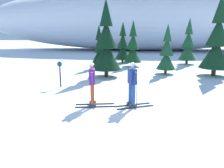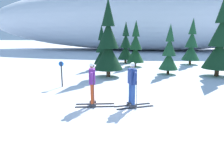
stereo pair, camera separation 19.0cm
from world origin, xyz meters
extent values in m
plane|color=white|center=(0.00, 0.00, 0.00)|extent=(120.00, 120.00, 0.00)
cube|color=black|center=(-0.39, -0.46, 0.01)|extent=(1.61, 0.38, 0.03)
cube|color=black|center=(-0.33, -0.80, 0.01)|extent=(1.61, 0.38, 0.03)
cube|color=#38383D|center=(-0.49, -0.47, 0.09)|extent=(0.30, 0.19, 0.12)
cube|color=#38383D|center=(-0.43, -0.82, 0.09)|extent=(0.30, 0.19, 0.12)
cylinder|color=#DB471E|center=(-0.49, -0.47, 0.55)|extent=(0.15, 0.15, 0.81)
cylinder|color=#DB471E|center=(-0.43, -0.82, 0.55)|extent=(0.15, 0.15, 0.81)
cube|color=#6B2889|center=(-0.46, -0.65, 1.26)|extent=(0.31, 0.48, 0.60)
cylinder|color=#6B2889|center=(-0.51, -0.38, 1.21)|extent=(0.15, 0.29, 0.58)
cylinder|color=#6B2889|center=(-0.42, -0.91, 1.21)|extent=(0.15, 0.29, 0.58)
sphere|color=#A37556|center=(-0.46, -0.65, 1.68)|extent=(0.19, 0.19, 0.19)
sphere|color=white|center=(-0.46, -0.65, 1.71)|extent=(0.21, 0.21, 0.21)
cube|color=black|center=(-0.38, -0.63, 1.69)|extent=(0.06, 0.15, 0.07)
cylinder|color=#2D2D33|center=(-0.46, -0.28, 0.60)|extent=(0.02, 0.02, 1.21)
cylinder|color=#2D2D33|center=(-0.46, -0.28, 0.06)|extent=(0.07, 0.07, 0.01)
cylinder|color=#2D2D33|center=(-0.34, -0.99, 0.60)|extent=(0.02, 0.02, 1.21)
cylinder|color=#2D2D33|center=(-0.34, -0.99, 0.06)|extent=(0.07, 0.07, 0.01)
cube|color=black|center=(1.18, -0.40, 0.01)|extent=(1.50, 0.71, 0.03)
cube|color=black|center=(1.31, -0.70, 0.01)|extent=(1.50, 0.71, 0.03)
cube|color=#38383D|center=(1.09, -0.44, 0.09)|extent=(0.31, 0.24, 0.12)
cube|color=#38383D|center=(1.22, -0.74, 0.09)|extent=(0.31, 0.24, 0.12)
cylinder|color=#2D519E|center=(1.09, -0.44, 0.56)|extent=(0.15, 0.15, 0.83)
cylinder|color=#2D519E|center=(1.22, -0.74, 0.56)|extent=(0.15, 0.15, 0.83)
cube|color=navy|center=(1.15, -0.59, 1.28)|extent=(0.38, 0.47, 0.61)
cylinder|color=navy|center=(1.05, -0.36, 1.24)|extent=(0.20, 0.29, 0.58)
cylinder|color=navy|center=(1.25, -0.83, 1.24)|extent=(0.20, 0.29, 0.58)
sphere|color=beige|center=(1.15, -0.59, 1.71)|extent=(0.19, 0.19, 0.19)
sphere|color=white|center=(1.15, -0.59, 1.74)|extent=(0.21, 0.21, 0.21)
cube|color=black|center=(1.23, -0.56, 1.72)|extent=(0.09, 0.15, 0.07)
cylinder|color=#2D2D33|center=(1.07, -0.25, 0.58)|extent=(0.02, 0.02, 1.15)
cylinder|color=#2D2D33|center=(1.07, -0.25, 0.06)|extent=(0.07, 0.07, 0.01)
cylinder|color=#2D2D33|center=(1.34, -0.89, 0.58)|extent=(0.02, 0.02, 1.15)
cylinder|color=#2D2D33|center=(1.34, -0.89, 0.06)|extent=(0.07, 0.07, 0.01)
cylinder|color=#47301E|center=(-1.60, 8.65, 0.24)|extent=(0.19, 0.19, 0.48)
cone|color=black|center=(-1.60, 8.65, 0.96)|extent=(1.36, 1.36, 1.22)
cone|color=black|center=(-1.60, 8.65, 1.94)|extent=(0.98, 0.98, 1.22)
cone|color=black|center=(-1.60, 8.65, 2.91)|extent=(0.60, 0.60, 1.22)
cylinder|color=#47301E|center=(-0.60, 5.30, 0.34)|extent=(0.28, 0.28, 0.69)
cone|color=black|center=(-0.60, 5.30, 1.39)|extent=(1.97, 1.97, 1.76)
cone|color=black|center=(-0.60, 5.30, 2.80)|extent=(1.42, 1.42, 1.76)
cone|color=black|center=(-0.60, 5.30, 4.21)|extent=(0.87, 0.87, 1.76)
cylinder|color=#47301E|center=(0.20, 11.82, 0.26)|extent=(0.21, 0.21, 0.53)
cone|color=#14381E|center=(0.20, 11.82, 1.07)|extent=(1.51, 1.51, 1.35)
cone|color=#14381E|center=(0.20, 11.82, 2.15)|extent=(1.08, 1.08, 1.35)
cone|color=#14381E|center=(0.20, 11.82, 3.23)|extent=(0.66, 0.66, 1.35)
cylinder|color=#47301E|center=(1.16, 9.75, 0.27)|extent=(0.21, 0.21, 0.53)
cone|color=#194723|center=(1.16, 9.75, 1.07)|extent=(1.52, 1.52, 1.36)
cone|color=#194723|center=(1.16, 9.75, 2.16)|extent=(1.09, 1.09, 1.36)
cone|color=#194723|center=(1.16, 9.75, 3.25)|extent=(0.67, 0.67, 1.36)
cylinder|color=#47301E|center=(3.56, 6.64, 0.24)|extent=(0.19, 0.19, 0.48)
cone|color=#1E512D|center=(3.56, 6.64, 0.97)|extent=(1.37, 1.37, 1.22)
cone|color=#1E512D|center=(3.56, 6.64, 1.95)|extent=(0.98, 0.98, 1.22)
cone|color=#1E512D|center=(3.56, 6.64, 2.93)|extent=(0.60, 0.60, 1.22)
cylinder|color=#47301E|center=(6.21, 11.63, 0.28)|extent=(0.23, 0.23, 0.57)
cone|color=#1E512D|center=(6.21, 11.63, 1.15)|extent=(1.62, 1.62, 1.45)
cone|color=#1E512D|center=(6.21, 11.63, 2.30)|extent=(1.16, 1.16, 1.45)
cone|color=#1E512D|center=(6.21, 11.63, 3.46)|extent=(0.71, 0.71, 1.45)
cylinder|color=#47301E|center=(6.79, 6.31, 0.37)|extent=(0.29, 0.29, 0.73)
cone|color=#14381E|center=(6.79, 6.31, 1.48)|extent=(2.09, 2.09, 1.87)
cone|color=#14381E|center=(6.79, 6.31, 2.98)|extent=(1.50, 1.50, 1.87)
cone|color=#14381E|center=(6.79, 6.31, 4.47)|extent=(0.92, 0.92, 1.87)
ellipsoid|color=white|center=(2.54, 26.76, 4.78)|extent=(51.50, 15.55, 9.57)
cylinder|color=black|center=(-2.79, 2.23, 0.70)|extent=(0.07, 0.07, 1.41)
cylinder|color=blue|center=(-2.79, 2.23, 1.29)|extent=(0.28, 0.02, 0.28)
camera|label=1|loc=(1.15, -9.02, 3.04)|focal=34.53mm
camera|label=2|loc=(1.33, -9.00, 3.04)|focal=34.53mm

